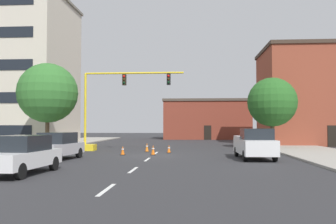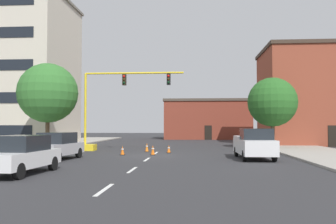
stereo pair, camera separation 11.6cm
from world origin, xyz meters
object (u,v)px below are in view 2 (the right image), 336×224
tree_right_mid (272,102)px  traffic_cone_roadside_a (153,150)px  traffic_cone_roadside_b (147,147)px  sedan_silver_mid_left (57,146)px  traffic_cone_roadside_c (169,149)px  traffic_signal_gantry (99,125)px  sedan_white_near_left (21,154)px  tree_left_near (48,93)px  traffic_cone_roadside_d (122,150)px  pickup_truck_white (254,144)px

tree_right_mid → traffic_cone_roadside_a: bearing=-142.4°
traffic_cone_roadside_a → traffic_cone_roadside_b: (-0.88, 3.27, -0.01)m
tree_right_mid → sedan_silver_mid_left: (-16.10, -12.04, -3.50)m
traffic_cone_roadside_c → traffic_cone_roadside_a: bearing=-114.8°
tree_right_mid → traffic_cone_roadside_a: (-10.39, -8.01, -4.01)m
traffic_signal_gantry → sedan_silver_mid_left: size_ratio=2.05×
sedan_white_near_left → traffic_cone_roadside_b: bearing=74.8°
tree_left_near → traffic_cone_roadside_d: tree_left_near is taller
traffic_signal_gantry → sedan_silver_mid_left: (-0.47, -8.46, -1.38)m
tree_left_near → traffic_signal_gantry: bearing=-1.0°
sedan_silver_mid_left → traffic_cone_roadside_c: (6.73, 6.25, -0.58)m
traffic_cone_roadside_a → traffic_cone_roadside_c: bearing=65.2°
sedan_white_near_left → tree_left_near: bearing=108.6°
sedan_silver_mid_left → traffic_cone_roadside_c: size_ratio=7.33×
traffic_cone_roadside_a → traffic_cone_roadside_b: traffic_cone_roadside_a is taller
pickup_truck_white → sedan_white_near_left: pickup_truck_white is taller
pickup_truck_white → traffic_signal_gantry: bearing=150.4°
tree_left_near → traffic_cone_roadside_c: size_ratio=12.15×
traffic_cone_roadside_b → traffic_cone_roadside_c: size_ratio=1.17×
traffic_cone_roadside_a → pickup_truck_white: bearing=-19.8°
traffic_cone_roadside_d → traffic_cone_roadside_b: bearing=67.6°
tree_left_near → traffic_cone_roadside_b: (9.02, -1.24, -4.70)m
traffic_cone_roadside_d → pickup_truck_white: bearing=-14.7°
traffic_cone_roadside_a → traffic_cone_roadside_d: size_ratio=1.11×
traffic_cone_roadside_a → traffic_cone_roadside_b: size_ratio=1.03×
traffic_signal_gantry → tree_left_near: size_ratio=1.23×
sedan_white_near_left → traffic_cone_roadside_d: size_ratio=6.73×
traffic_cone_roadside_b → traffic_cone_roadside_d: 3.62m
traffic_cone_roadside_a → traffic_cone_roadside_c: traffic_cone_roadside_a is taller
traffic_cone_roadside_b → traffic_cone_roadside_d: (-1.38, -3.35, -0.03)m
sedan_silver_mid_left → traffic_cone_roadside_c: 9.20m
pickup_truck_white → traffic_cone_roadside_c: size_ratio=8.57×
pickup_truck_white → traffic_cone_roadside_c: bearing=141.5°
sedan_white_near_left → traffic_signal_gantry: bearing=91.9°
sedan_white_near_left → traffic_cone_roadside_b: 14.66m
sedan_silver_mid_left → traffic_cone_roadside_c: bearing=42.9°
traffic_cone_roadside_a → traffic_cone_roadside_d: 2.26m
pickup_truck_white → tree_right_mid: bearing=71.9°
traffic_cone_roadside_c → sedan_white_near_left: bearing=-113.7°
traffic_cone_roadside_a → traffic_cone_roadside_d: (-2.26, -0.08, -0.04)m
pickup_truck_white → sedan_silver_mid_left: bearing=-173.1°
tree_right_mid → traffic_cone_roadside_a: size_ratio=8.84×
traffic_signal_gantry → traffic_cone_roadside_a: size_ratio=12.53×
sedan_white_near_left → traffic_cone_roadside_a: bearing=66.5°
traffic_signal_gantry → traffic_cone_roadside_c: 6.92m
pickup_truck_white → sedan_silver_mid_left: (-12.66, -1.53, -0.09)m
traffic_cone_roadside_c → traffic_cone_roadside_d: 4.01m
traffic_signal_gantry → traffic_cone_roadside_d: 5.74m
traffic_signal_gantry → tree_right_mid: bearing=12.9°
sedan_silver_mid_left → traffic_cone_roadside_c: sedan_silver_mid_left is taller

